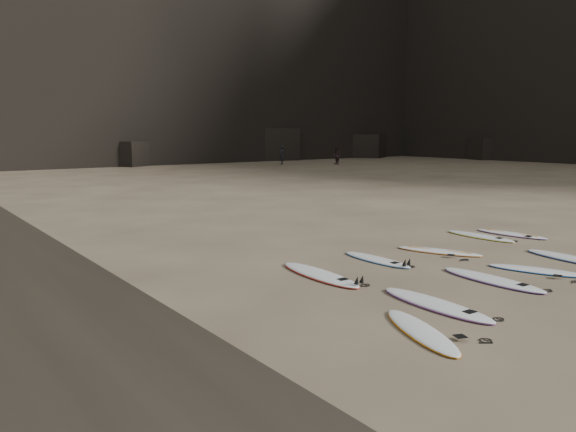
# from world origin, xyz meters

# --- Properties ---
(ground) EXTENTS (240.00, 240.00, 0.00)m
(ground) POSITION_xyz_m (0.00, 0.00, 0.00)
(ground) COLOR #897559
(ground) RESTS_ON ground
(surfboard_0) EXTENTS (1.36, 2.33, 0.08)m
(surfboard_0) POSITION_xyz_m (-4.20, -1.19, 0.04)
(surfboard_0) COLOR white
(surfboard_0) RESTS_ON ground
(surfboard_1) EXTENTS (0.75, 2.68, 0.10)m
(surfboard_1) POSITION_xyz_m (-2.86, -0.39, 0.05)
(surfboard_1) COLOR white
(surfboard_1) RESTS_ON ground
(surfboard_2) EXTENTS (0.71, 2.62, 0.09)m
(surfboard_2) POSITION_xyz_m (-0.41, 0.04, 0.05)
(surfboard_2) COLOR white
(surfboard_2) RESTS_ON ground
(surfboard_3) EXTENTS (1.36, 2.33, 0.08)m
(surfboard_3) POSITION_xyz_m (1.22, -0.11, 0.04)
(surfboard_3) COLOR white
(surfboard_3) RESTS_ON ground
(surfboard_4) EXTENTS (0.91, 2.66, 0.09)m
(surfboard_4) POSITION_xyz_m (3.07, 0.05, 0.05)
(surfboard_4) COLOR white
(surfboard_4) RESTS_ON ground
(surfboard_5) EXTENTS (0.79, 2.76, 0.10)m
(surfboard_5) POSITION_xyz_m (-3.22, 2.65, 0.05)
(surfboard_5) COLOR white
(surfboard_5) RESTS_ON ground
(surfboard_6) EXTENTS (0.55, 2.26, 0.08)m
(surfboard_6) POSITION_xyz_m (-1.06, 2.98, 0.04)
(surfboard_6) COLOR white
(surfboard_6) RESTS_ON ground
(surfboard_7) EXTENTS (1.44, 2.37, 0.08)m
(surfboard_7) POSITION_xyz_m (1.04, 2.68, 0.04)
(surfboard_7) COLOR white
(surfboard_7) RESTS_ON ground
(surfboard_8) EXTENTS (0.59, 2.41, 0.09)m
(surfboard_8) POSITION_xyz_m (3.88, 3.36, 0.04)
(surfboard_8) COLOR white
(surfboard_8) RESTS_ON ground
(surfboard_9) EXTENTS (0.78, 2.38, 0.08)m
(surfboard_9) POSITION_xyz_m (5.00, 3.00, 0.04)
(surfboard_9) COLOR white
(surfboard_9) RESTS_ON ground
(person_a) EXTENTS (0.54, 0.74, 1.87)m
(person_a) POSITION_xyz_m (21.14, 38.26, 0.93)
(person_a) COLOR black
(person_a) RESTS_ON ground
(person_b) EXTENTS (0.81, 0.97, 1.78)m
(person_b) POSITION_xyz_m (25.39, 34.93, 0.89)
(person_b) COLOR black
(person_b) RESTS_ON ground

